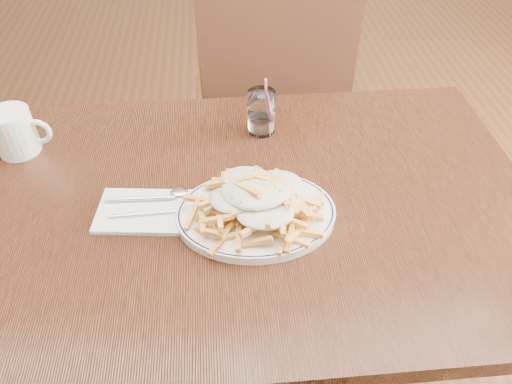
{
  "coord_description": "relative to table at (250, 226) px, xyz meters",
  "views": [
    {
      "loc": [
        -0.05,
        -0.75,
        1.46
      ],
      "look_at": [
        0.01,
        -0.05,
        0.82
      ],
      "focal_mm": 35.0,
      "sensor_mm": 36.0,
      "label": 1
    }
  ],
  "objects": [
    {
      "name": "floor",
      "position": [
        0.0,
        0.0,
        -0.67
      ],
      "size": [
        7.0,
        7.0,
        0.0
      ],
      "primitive_type": "plane",
      "color": "black",
      "rests_on": "ground"
    },
    {
      "name": "table",
      "position": [
        0.0,
        0.0,
        0.0
      ],
      "size": [
        1.2,
        0.8,
        0.75
      ],
      "color": "black",
      "rests_on": "ground"
    },
    {
      "name": "chair_far",
      "position": [
        0.12,
        0.68,
        -0.11
      ],
      "size": [
        0.5,
        0.5,
        1.0
      ],
      "color": "black",
      "rests_on": "ground"
    },
    {
      "name": "fries_plate",
      "position": [
        0.01,
        -0.05,
        0.09
      ],
      "size": [
        0.35,
        0.31,
        0.02
      ],
      "color": "white",
      "rests_on": "table"
    },
    {
      "name": "loaded_fries",
      "position": [
        0.01,
        -0.05,
        0.14
      ],
      "size": [
        0.29,
        0.25,
        0.08
      ],
      "color": "gold",
      "rests_on": "fries_plate"
    },
    {
      "name": "napkin",
      "position": [
        -0.21,
        -0.02,
        0.08
      ],
      "size": [
        0.2,
        0.15,
        0.01
      ],
      "primitive_type": "cube",
      "rotation": [
        0.0,
        0.0,
        -0.12
      ],
      "color": "silver",
      "rests_on": "table"
    },
    {
      "name": "cutlery",
      "position": [
        -0.21,
        -0.01,
        0.09
      ],
      "size": [
        0.2,
        0.07,
        0.01
      ],
      "color": "silver",
      "rests_on": "napkin"
    },
    {
      "name": "water_glass",
      "position": [
        0.05,
        0.24,
        0.12
      ],
      "size": [
        0.07,
        0.07,
        0.15
      ],
      "color": "white",
      "rests_on": "table"
    },
    {
      "name": "coffee_mug",
      "position": [
        -0.51,
        0.21,
        0.13
      ],
      "size": [
        0.13,
        0.09,
        0.1
      ],
      "color": "white",
      "rests_on": "table"
    }
  ]
}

